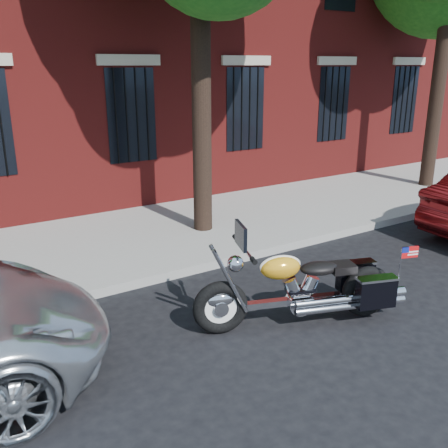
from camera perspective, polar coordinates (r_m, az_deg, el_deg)
ground at (r=7.50m, az=5.63°, el=-8.11°), size 120.00×120.00×0.00m
curb at (r=8.50m, az=-0.11°, el=-4.26°), size 40.00×0.16×0.15m
sidewalk at (r=10.04m, az=-5.90°, el=-0.83°), size 40.00×3.60×0.15m
motorcycle at (r=6.60m, az=9.48°, el=-7.37°), size 2.63×1.43×1.44m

